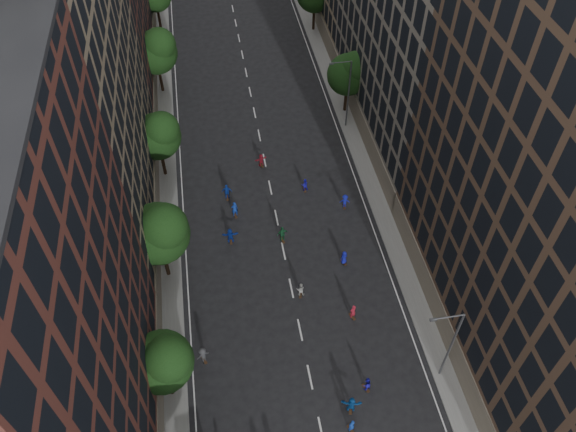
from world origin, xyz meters
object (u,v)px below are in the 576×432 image
object	(u,v)px
streetlamp_near	(450,343)
skater_2	(367,384)
streetlamp_far	(347,91)
skater_1	(352,426)

from	to	relation	value
streetlamp_near	skater_2	xyz separation A→B (m)	(-6.09, -0.24, -4.40)
streetlamp_near	streetlamp_far	size ratio (longest dim) A/B	1.00
streetlamp_near	skater_1	distance (m)	9.80
streetlamp_near	skater_2	bearing A→B (deg)	-177.75
streetlamp_near	skater_1	xyz separation A→B (m)	(-8.10, -3.32, -4.40)
streetlamp_far	skater_1	xyz separation A→B (m)	(-8.10, -36.32, -4.40)
skater_1	skater_2	world-z (taller)	skater_1
skater_2	streetlamp_far	bearing A→B (deg)	-123.41
streetlamp_far	skater_1	distance (m)	37.47
skater_1	skater_2	distance (m)	3.68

